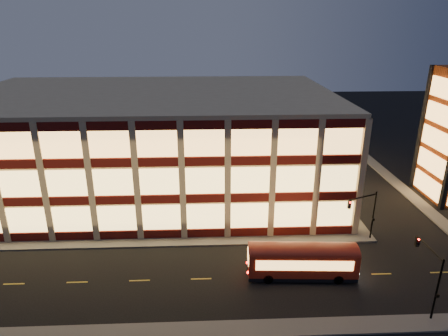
{
  "coord_description": "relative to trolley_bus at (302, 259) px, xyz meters",
  "views": [
    {
      "loc": [
        4.78,
        -38.88,
        23.87
      ],
      "look_at": [
        6.87,
        8.0,
        6.35
      ],
      "focal_mm": 32.0,
      "sensor_mm": 36.0,
      "label": 1
    }
  ],
  "objects": [
    {
      "name": "sidewalk_near",
      "position": [
        -13.88,
        -7.04,
        -1.89
      ],
      "size": [
        100.0,
        2.0,
        0.15
      ],
      "primitive_type": "cube",
      "color": "#514F4C",
      "rests_on": "ground"
    },
    {
      "name": "sidewalk_office_south",
      "position": [
        -16.88,
        6.96,
        -1.89
      ],
      "size": [
        54.0,
        2.0,
        0.15
      ],
      "primitive_type": "cube",
      "color": "#514F4C",
      "rests_on": "ground"
    },
    {
      "name": "traffic_signal_far",
      "position": [
        8.33,
        6.2,
        2.14
      ],
      "size": [
        3.79,
        1.87,
        6.0
      ],
      "color": "black",
      "rests_on": "ground"
    },
    {
      "name": "sidewalk_office_east",
      "position": [
        9.12,
        22.96,
        -1.89
      ],
      "size": [
        2.0,
        30.0,
        0.15
      ],
      "primitive_type": "cube",
      "color": "#514F4C",
      "rests_on": "ground"
    },
    {
      "name": "office_building",
      "position": [
        -16.8,
        22.87,
        5.28
      ],
      "size": [
        50.45,
        30.45,
        14.5
      ],
      "color": "tan",
      "rests_on": "ground"
    },
    {
      "name": "traffic_signal_near",
      "position": [
        9.62,
        -5.07,
        2.16
      ],
      "size": [
        0.32,
        4.45,
        6.0
      ],
      "color": "black",
      "rests_on": "ground"
    },
    {
      "name": "ground",
      "position": [
        -13.88,
        5.96,
        -1.97
      ],
      "size": [
        200.0,
        200.0,
        0.0
      ],
      "primitive_type": "plane",
      "color": "black",
      "rests_on": "ground"
    },
    {
      "name": "sidewalk_tower_west",
      "position": [
        20.12,
        22.96,
        -1.89
      ],
      "size": [
        2.0,
        30.0,
        0.15
      ],
      "primitive_type": "cube",
      "color": "#514F4C",
      "rests_on": "ground"
    },
    {
      "name": "trolley_bus",
      "position": [
        0.0,
        0.0,
        0.0
      ],
      "size": [
        10.63,
        3.28,
        3.55
      ],
      "rotation": [
        0.0,
        0.0,
        -0.06
      ],
      "color": "maroon",
      "rests_on": "ground"
    }
  ]
}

